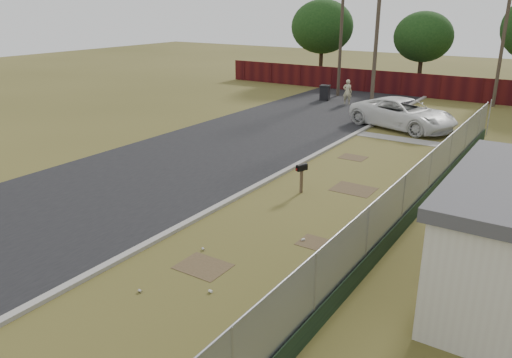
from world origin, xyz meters
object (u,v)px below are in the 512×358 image
Objects in this scene: pickup_truck at (403,114)px; pedestrian at (347,92)px; mailbox at (302,170)px; trash_bin at (325,92)px.

pickup_truck is 7.63m from pedestrian.
pedestrian reaches higher than pickup_truck.
pedestrian is (-5.75, 17.62, -0.03)m from mailbox.
trash_bin is at bearing 113.19° from mailbox.
pickup_truck is at bearing 90.34° from mailbox.
pedestrian is at bearing -15.49° from trash_bin.
trash_bin is (-2.04, 0.56, -0.31)m from pedestrian.
pickup_truck is (-0.08, 12.53, -0.06)m from mailbox.
mailbox is at bearing -162.26° from pickup_truck.
pedestrian is 2.14m from trash_bin.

